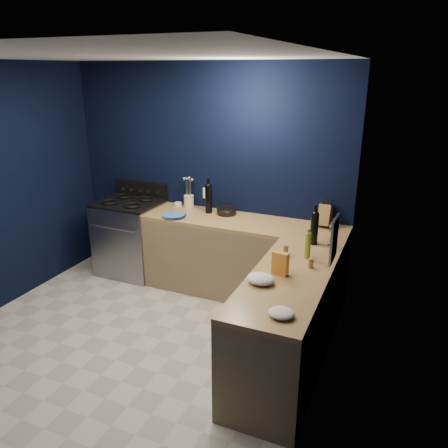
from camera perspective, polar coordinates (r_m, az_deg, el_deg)
The scene contains 27 objects.
floor at distance 4.43m, azimuth -12.18°, elevation -15.54°, with size 3.50×3.50×0.02m, color #B5B19E.
ceiling at distance 3.65m, azimuth -15.30°, elevation 20.58°, with size 3.50×3.50×0.02m, color silver.
wall_back at distance 5.29m, azimuth -2.23°, elevation 6.40°, with size 3.50×0.02×2.60m, color black.
wall_right at distance 3.16m, azimuth 13.10°, elevation -3.37°, with size 0.02×3.50×2.60m, color black.
cab_back at distance 5.06m, azimuth 2.48°, elevation -4.64°, with size 2.30×0.63×0.86m, color #846F4F.
top_back at distance 4.90m, azimuth 2.55°, elevation 0.17°, with size 2.30×0.63×0.04m, color brown.
cab_right at distance 3.87m, azimuth 8.07°, elevation -13.05°, with size 0.63×1.67×0.86m, color #846F4F.
top_right at distance 3.65m, azimuth 8.41°, elevation -7.09°, with size 0.63×1.67×0.04m, color brown.
gas_range at distance 5.72m, azimuth -12.05°, elevation -1.83°, with size 0.76×0.66×0.92m, color gray.
oven_door at distance 5.49m, azimuth -13.91°, elevation -3.02°, with size 0.59×0.02×0.42m, color black.
cooktop at distance 5.57m, azimuth -12.39°, elevation 2.72°, with size 0.76×0.66×0.03m, color black.
backguard at distance 5.77m, azimuth -10.76°, elevation 4.53°, with size 0.76×0.06×0.20m, color black.
spice_panel at distance 3.72m, azimuth 14.18°, elevation -1.95°, with size 0.02×0.28×0.38m, color gray.
wall_outlet at distance 5.33m, azimuth -2.30°, elevation 4.04°, with size 0.09×0.02×0.13m, color white.
plate_stack at distance 5.05m, azimuth -6.58°, elevation 1.09°, with size 0.26×0.26×0.03m, color teal.
ramekin at distance 5.47m, azimuth -6.00°, elevation 2.62°, with size 0.10×0.10×0.04m, color white.
utensil_crock at distance 5.38m, azimuth -4.61°, elevation 3.00°, with size 0.12×0.12×0.15m, color beige.
wine_bottle_back at distance 5.13m, azimuth -2.02°, elevation 3.25°, with size 0.08×0.08×0.33m, color black.
lemon_basket at distance 5.10m, azimuth 0.33°, elevation 1.74°, with size 0.22×0.22×0.08m, color black.
knife_block at distance 4.85m, azimuth 13.10°, elevation 1.13°, with size 0.12×0.21×0.23m, color brown.
wine_bottle_right at distance 4.28m, azimuth 11.70°, elevation -0.63°, with size 0.08×0.08×0.31m, color black.
oil_bottle at distance 3.97m, azimuth 10.88°, elevation -2.78°, with size 0.06×0.06×0.24m, color olive.
spice_jar_near at distance 4.01m, azimuth 8.05°, elevation -3.42°, with size 0.05×0.05×0.10m, color olive.
spice_jar_far at distance 3.81m, azimuth 11.28°, elevation -5.03°, with size 0.04×0.04×0.09m, color olive.
crouton_bag at distance 3.63m, azimuth 7.36°, elevation -5.13°, with size 0.13×0.06×0.20m, color red.
towel_front at distance 3.49m, azimuth 4.80°, elevation -7.14°, with size 0.22×0.19×0.08m, color white.
towel_end at distance 3.08m, azimuth 7.48°, elevation -11.44°, with size 0.18×0.17×0.06m, color white.
Camera 1 is at (2.22, -2.89, 2.51)m, focal length 35.02 mm.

